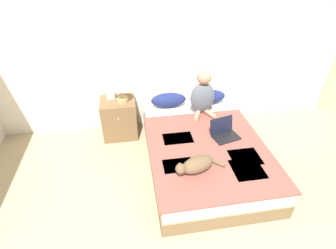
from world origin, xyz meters
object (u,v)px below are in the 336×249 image
(pillow_far, at_px, (208,97))
(table_lamp, at_px, (121,84))
(tissue_box, at_px, (111,94))
(nightstand, at_px, (119,118))
(cat_tabby, at_px, (196,165))
(pillow_near, at_px, (168,100))
(person_sitting, at_px, (203,95))
(laptop_open, at_px, (224,133))
(bed, at_px, (203,151))

(pillow_far, bearing_deg, table_lamp, -174.62)
(table_lamp, distance_m, tissue_box, 0.32)
(nightstand, height_order, tissue_box, tissue_box)
(pillow_far, distance_m, cat_tabby, 1.59)
(pillow_far, distance_m, table_lamp, 1.41)
(pillow_near, xyz_separation_m, person_sitting, (0.47, -0.27, 0.19))
(pillow_far, bearing_deg, cat_tabby, -111.24)
(laptop_open, xyz_separation_m, nightstand, (-1.38, 0.81, -0.14))
(pillow_far, xyz_separation_m, table_lamp, (-1.34, -0.13, 0.39))
(pillow_near, bearing_deg, tissue_box, 178.48)
(nightstand, distance_m, tissue_box, 0.39)
(pillow_near, bearing_deg, nightstand, -173.53)
(table_lamp, bearing_deg, nightstand, 153.40)
(bed, relative_size, pillow_far, 3.90)
(person_sitting, relative_size, table_lamp, 1.62)
(pillow_far, bearing_deg, bed, -109.15)
(laptop_open, height_order, tissue_box, tissue_box)
(cat_tabby, distance_m, laptop_open, 0.79)
(bed, bearing_deg, pillow_near, 109.16)
(tissue_box, bearing_deg, pillow_near, -1.52)
(pillow_near, xyz_separation_m, table_lamp, (-0.70, -0.13, 0.39))
(pillow_far, relative_size, cat_tabby, 0.90)
(table_lamp, bearing_deg, pillow_far, 5.38)
(table_lamp, bearing_deg, person_sitting, -6.91)
(bed, distance_m, pillow_near, 1.03)
(cat_tabby, bearing_deg, pillow_far, -128.70)
(bed, xyz_separation_m, pillow_far, (0.32, 0.93, 0.31))
(bed, relative_size, laptop_open, 5.39)
(pillow_near, distance_m, cat_tabby, 1.49)
(person_sitting, height_order, tissue_box, person_sitting)
(person_sitting, distance_m, table_lamp, 1.19)
(person_sitting, relative_size, cat_tabby, 1.13)
(pillow_far, distance_m, tissue_box, 1.52)
(bed, xyz_separation_m, tissue_box, (-1.19, 0.95, 0.47))
(nightstand, distance_m, table_lamp, 0.60)
(bed, height_order, nightstand, nightstand)
(bed, distance_m, pillow_far, 1.03)
(person_sitting, distance_m, laptop_open, 0.69)
(bed, bearing_deg, nightstand, 142.65)
(pillow_far, relative_size, table_lamp, 1.30)
(table_lamp, bearing_deg, bed, -38.06)
(bed, bearing_deg, cat_tabby, -114.60)
(bed, relative_size, pillow_near, 3.90)
(cat_tabby, distance_m, nightstand, 1.64)
(pillow_near, height_order, nightstand, pillow_near)
(tissue_box, bearing_deg, bed, -38.68)
(bed, bearing_deg, person_sitting, 77.78)
(laptop_open, bearing_deg, tissue_box, 133.28)
(pillow_near, distance_m, laptop_open, 1.09)
(pillow_near, height_order, pillow_far, same)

